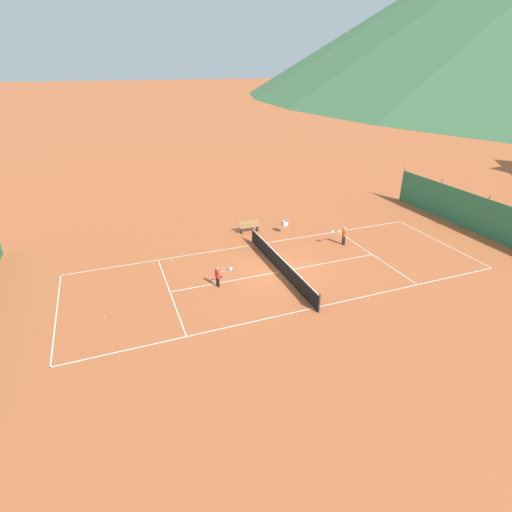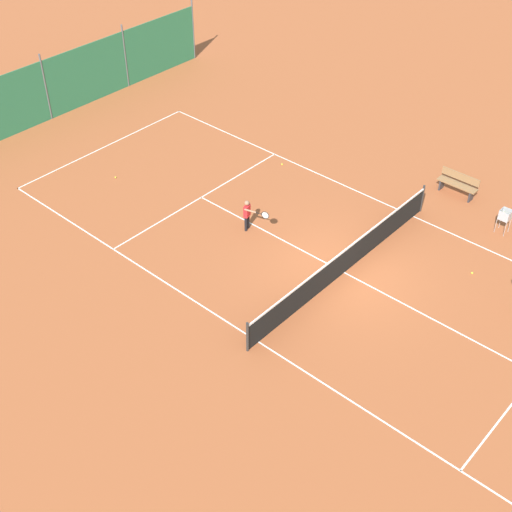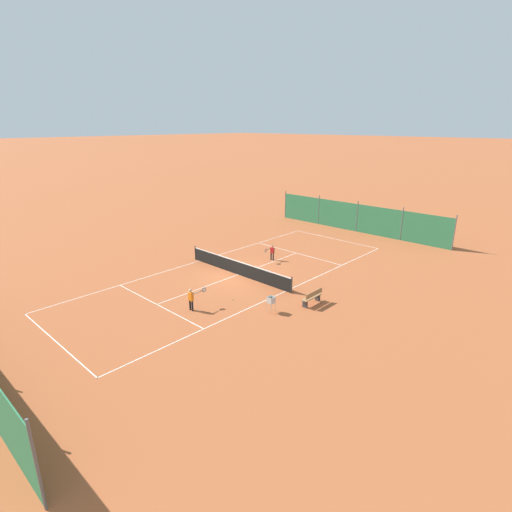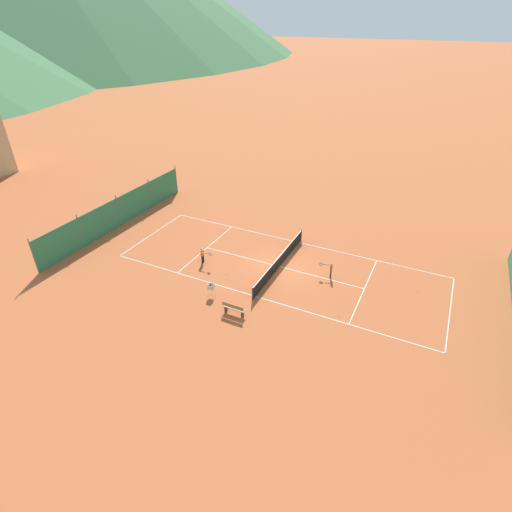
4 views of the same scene
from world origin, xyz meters
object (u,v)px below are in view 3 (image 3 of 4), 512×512
object	(u,v)px
player_far_baseline	(272,251)
tennis_ball_by_net_right	(331,266)
courtside_bench	(312,297)
player_far_service	(192,298)
ball_hopper	(271,301)
tennis_net	(238,268)
tennis_ball_service_box	(232,299)
tennis_ball_far_corner	(309,241)

from	to	relation	value
player_far_baseline	tennis_ball_by_net_right	world-z (taller)	player_far_baseline
player_far_baseline	courtside_bench	world-z (taller)	player_far_baseline
player_far_service	ball_hopper	distance (m)	4.29
tennis_net	ball_hopper	size ratio (longest dim) A/B	10.31
tennis_ball_by_net_right	courtside_bench	size ratio (longest dim) A/B	0.04
tennis_ball_by_net_right	courtside_bench	distance (m)	6.65
player_far_service	tennis_ball_service_box	size ratio (longest dim) A/B	19.02
player_far_baseline	tennis_ball_service_box	size ratio (longest dim) A/B	17.60
tennis_net	tennis_ball_by_net_right	bearing A→B (deg)	-123.01
tennis_net	ball_hopper	xyz separation A→B (m)	(-5.29, 2.72, 0.16)
tennis_ball_far_corner	tennis_ball_service_box	size ratio (longest dim) A/B	1.00
tennis_ball_service_box	courtside_bench	world-z (taller)	courtside_bench
tennis_ball_far_corner	tennis_ball_service_box	distance (m)	13.39
player_far_baseline	ball_hopper	size ratio (longest dim) A/B	1.31
tennis_net	tennis_ball_service_box	bearing A→B (deg)	130.70
tennis_ball_far_corner	player_far_service	bearing A→B (deg)	102.05
player_far_service	player_far_baseline	xyz separation A→B (m)	(2.33, -9.27, -0.05)
tennis_ball_far_corner	ball_hopper	size ratio (longest dim) A/B	0.07
tennis_ball_service_box	courtside_bench	distance (m)	4.57
tennis_net	tennis_ball_service_box	size ratio (longest dim) A/B	139.09
tennis_ball_far_corner	tennis_net	bearing A→B (deg)	97.24
player_far_baseline	ball_hopper	world-z (taller)	player_far_baseline
tennis_ball_far_corner	tennis_ball_by_net_right	bearing A→B (deg)	140.19
player_far_service	tennis_ball_far_corner	xyz separation A→B (m)	(3.25, -15.22, -0.70)
player_far_service	ball_hopper	bearing A→B (deg)	-140.03
tennis_net	tennis_ball_far_corner	xyz separation A→B (m)	(1.24, -9.75, -0.47)
tennis_ball_service_box	ball_hopper	size ratio (longest dim) A/B	0.07
tennis_net	courtside_bench	size ratio (longest dim) A/B	6.12
ball_hopper	courtside_bench	distance (m)	2.54
player_far_service	player_far_baseline	world-z (taller)	player_far_service
player_far_service	tennis_ball_by_net_right	distance (m)	11.27
player_far_service	courtside_bench	bearing A→B (deg)	-130.61
tennis_ball_service_box	player_far_baseline	bearing A→B (deg)	-66.66
player_far_service	tennis_ball_far_corner	world-z (taller)	player_far_service
tennis_ball_by_net_right	tennis_ball_service_box	distance (m)	8.78
courtside_bench	player_far_service	bearing A→B (deg)	49.39
player_far_service	tennis_ball_by_net_right	world-z (taller)	player_far_service
tennis_ball_by_net_right	ball_hopper	size ratio (longest dim) A/B	0.07
tennis_net	tennis_ball_by_net_right	distance (m)	6.76
player_far_service	tennis_ball_far_corner	distance (m)	15.58
player_far_baseline	tennis_ball_by_net_right	distance (m)	4.45
player_far_baseline	tennis_ball_service_box	bearing A→B (deg)	113.34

